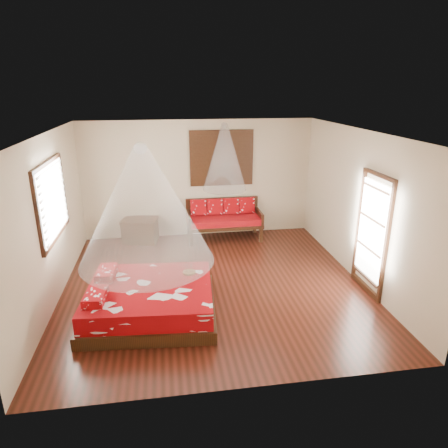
{
  "coord_description": "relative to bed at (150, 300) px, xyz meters",
  "views": [
    {
      "loc": [
        -0.84,
        -6.65,
        3.55
      ],
      "look_at": [
        0.21,
        0.13,
        1.15
      ],
      "focal_mm": 32.0,
      "sensor_mm": 36.0,
      "label": 1
    }
  ],
  "objects": [
    {
      "name": "room",
      "position": [
        1.16,
        0.84,
        1.15
      ],
      "size": [
        5.54,
        5.54,
        2.84
      ],
      "color": "black",
      "rests_on": "ground"
    },
    {
      "name": "bed",
      "position": [
        0.0,
        0.0,
        0.0
      ],
      "size": [
        2.19,
        2.01,
        0.64
      ],
      "rotation": [
        0.0,
        0.0,
        -0.08
      ],
      "color": "black",
      "rests_on": "floor"
    },
    {
      "name": "daybed",
      "position": [
        1.71,
        3.22,
        0.27
      ],
      "size": [
        1.78,
        0.79,
        0.94
      ],
      "color": "black",
      "rests_on": "floor"
    },
    {
      "name": "storage_chest",
      "position": [
        -0.29,
        3.29,
        0.03
      ],
      "size": [
        0.91,
        0.74,
        0.56
      ],
      "rotation": [
        0.0,
        0.0,
        -0.2
      ],
      "color": "black",
      "rests_on": "floor"
    },
    {
      "name": "shutter_panel",
      "position": [
        1.71,
        3.56,
        1.65
      ],
      "size": [
        1.52,
        0.06,
        1.32
      ],
      "color": "black",
      "rests_on": "wall_back"
    },
    {
      "name": "window_left",
      "position": [
        -1.55,
        1.04,
        1.45
      ],
      "size": [
        0.1,
        1.74,
        1.34
      ],
      "color": "black",
      "rests_on": "wall_left"
    },
    {
      "name": "glazed_door",
      "position": [
        3.87,
        0.24,
        0.82
      ],
      "size": [
        0.08,
        1.02,
        2.16
      ],
      "color": "black",
      "rests_on": "floor"
    },
    {
      "name": "wine_tray",
      "position": [
        0.68,
        0.38,
        0.3
      ],
      "size": [
        0.22,
        0.22,
        0.18
      ],
      "rotation": [
        0.0,
        0.0,
        0.09
      ],
      "color": "brown",
      "rests_on": "bed"
    },
    {
      "name": "mosquito_net_main",
      "position": [
        0.02,
        -0.0,
        1.6
      ],
      "size": [
        2.07,
        2.07,
        1.8
      ],
      "primitive_type": "cone",
      "color": "white",
      "rests_on": "ceiling"
    },
    {
      "name": "mosquito_net_daybed",
      "position": [
        1.71,
        3.09,
        1.75
      ],
      "size": [
        1.01,
        1.01,
        1.5
      ],
      "primitive_type": "cone",
      "color": "white",
      "rests_on": "ceiling"
    }
  ]
}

